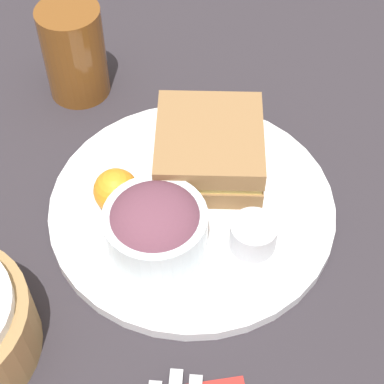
# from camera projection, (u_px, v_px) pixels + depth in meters

# --- Properties ---
(ground_plane) EXTENTS (4.00, 4.00, 0.00)m
(ground_plane) POSITION_uv_depth(u_px,v_px,m) (192.00, 211.00, 0.71)
(ground_plane) COLOR #2D282D
(plate) EXTENTS (0.31, 0.31, 0.01)m
(plate) POSITION_uv_depth(u_px,v_px,m) (192.00, 207.00, 0.70)
(plate) COLOR silver
(plate) RESTS_ON ground_plane
(sandwich) EXTENTS (0.14, 0.14, 0.06)m
(sandwich) POSITION_uv_depth(u_px,v_px,m) (209.00, 149.00, 0.71)
(sandwich) COLOR olive
(sandwich) RESTS_ON plate
(salad_bowl) EXTENTS (0.11, 0.11, 0.06)m
(salad_bowl) POSITION_uv_depth(u_px,v_px,m) (155.00, 225.00, 0.64)
(salad_bowl) COLOR silver
(salad_bowl) RESTS_ON plate
(dressing_cup) EXTENTS (0.05, 0.05, 0.03)m
(dressing_cup) POSITION_uv_depth(u_px,v_px,m) (253.00, 235.00, 0.65)
(dressing_cup) COLOR #B7B7BC
(dressing_cup) RESTS_ON plate
(orange_wedge) EXTENTS (0.05, 0.05, 0.05)m
(orange_wedge) POSITION_uv_depth(u_px,v_px,m) (116.00, 191.00, 0.68)
(orange_wedge) COLOR orange
(orange_wedge) RESTS_ON plate
(drink_glass) EXTENTS (0.08, 0.08, 0.12)m
(drink_glass) POSITION_uv_depth(u_px,v_px,m) (74.00, 52.00, 0.78)
(drink_glass) COLOR brown
(drink_glass) RESTS_ON ground_plane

